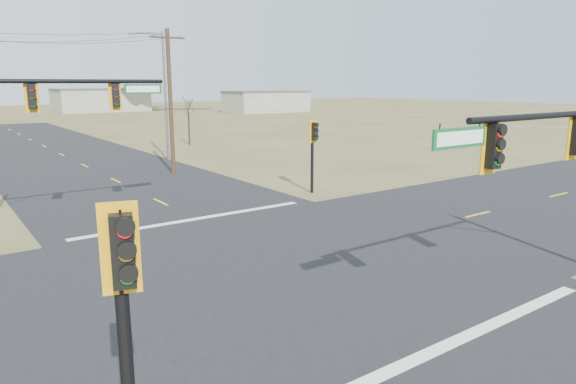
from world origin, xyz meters
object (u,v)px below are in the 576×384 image
Objects in this scene: mast_arm_far at (32,115)px; utility_pole_near at (170,101)px; pedestal_signal_ne at (314,140)px; bare_tree_c at (188,104)px; mast_arm_near at (576,153)px; pedestal_signal_sw at (124,298)px; streetlight_a at (162,90)px.

mast_arm_far is 15.31m from utility_pole_near.
mast_arm_far reaches higher than pedestal_signal_ne.
mast_arm_far reaches higher than bare_tree_c.
mast_arm_near is 12.83m from pedestal_signal_sw.
pedestal_signal_ne is at bearing 78.56° from mast_arm_near.
pedestal_signal_ne is at bearing -66.13° from streetlight_a.
mast_arm_far is 0.83× the size of streetlight_a.
pedestal_signal_sw is at bearing -114.32° from utility_pole_near.
streetlight_a reaches higher than mast_arm_near.
mast_arm_far is 33.49m from bare_tree_c.
streetlight_a reaches higher than utility_pole_near.
mast_arm_far is 0.87× the size of utility_pole_near.
mast_arm_near is 2.33× the size of pedestal_signal_ne.
mast_arm_near is 0.97× the size of streetlight_a.
utility_pole_near is at bearing 114.57° from pedestal_signal_ne.
mast_arm_far is at bearing 124.75° from mast_arm_near.
pedestal_signal_sw is at bearing -95.44° from streetlight_a.
utility_pole_near reaches higher than mast_arm_near.
mast_arm_near is 1.01× the size of utility_pole_near.
utility_pole_near is 0.96× the size of streetlight_a.
pedestal_signal_sw is 0.48× the size of utility_pole_near.
pedestal_signal_ne is 18.36m from streetlight_a.
utility_pole_near is (10.78, 10.87, 0.08)m from mast_arm_far.
streetlight_a is (14.93, 34.95, 2.47)m from pedestal_signal_sw.
utility_pole_near is at bearing -90.44° from streetlight_a.
bare_tree_c is at bearing 81.06° from mast_arm_near.
bare_tree_c is (21.47, 44.21, 0.80)m from pedestal_signal_sw.
mast_arm_near is at bearing -100.06° from pedestal_signal_ne.
utility_pole_near is at bearing 92.47° from mast_arm_near.
utility_pole_near is at bearing -118.53° from bare_tree_c.
pedestal_signal_sw is at bearing -77.61° from mast_arm_far.
mast_arm_near is 35.07m from streetlight_a.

